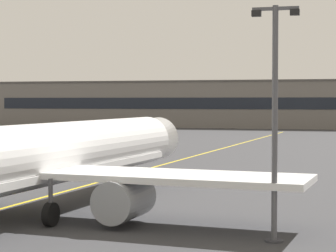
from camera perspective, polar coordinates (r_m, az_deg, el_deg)
taxiway_centreline at (r=56.77m, az=-5.09°, el=-4.61°), size 13.74×179.52×0.01m
airliner_foreground at (r=38.64m, az=-12.09°, el=-2.85°), size 32.31×41.52×11.65m
apron_lamp_post at (r=31.59m, az=9.25°, el=0.67°), size 2.24×0.90×11.25m
safety_cone_by_nose_gear at (r=54.60m, az=-2.90°, el=-4.61°), size 0.44×0.44×0.55m
terminal_building at (r=164.00m, az=8.42°, el=1.90°), size 142.48×12.40×11.74m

